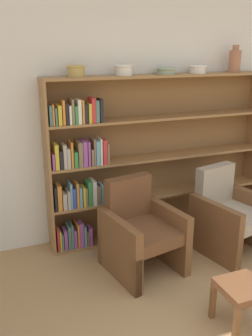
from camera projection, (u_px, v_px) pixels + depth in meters
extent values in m
cube|color=silver|center=(170.00, 112.00, 4.30)|extent=(12.00, 0.06, 2.75)
cube|color=olive|center=(48.00, 170.00, 3.77)|extent=(0.02, 0.30, 1.81)
cube|color=olive|center=(163.00, 76.00, 3.93)|extent=(2.52, 0.30, 0.02)
cube|color=olive|center=(159.00, 228.00, 4.49)|extent=(2.52, 0.30, 0.03)
cube|color=brown|center=(155.00, 154.00, 4.34)|extent=(2.52, 0.01, 1.81)
cube|color=red|center=(57.00, 239.00, 3.96)|extent=(0.02, 0.12, 0.26)
cube|color=gold|center=(60.00, 239.00, 3.99)|extent=(0.02, 0.15, 0.22)
cube|color=#4C756B|center=(62.00, 240.00, 4.01)|extent=(0.02, 0.18, 0.19)
cube|color=#994C99|center=(65.00, 239.00, 4.00)|extent=(0.03, 0.13, 0.22)
cube|color=#4C756B|center=(68.00, 236.00, 4.03)|extent=(0.03, 0.17, 0.26)
cube|color=#4C756B|center=(71.00, 235.00, 4.03)|extent=(0.02, 0.16, 0.27)
cube|color=#994C99|center=(74.00, 237.00, 4.05)|extent=(0.03, 0.16, 0.21)
cube|color=orange|center=(77.00, 233.00, 4.07)|extent=(0.02, 0.20, 0.26)
cube|color=#994C99|center=(81.00, 234.00, 4.05)|extent=(0.04, 0.12, 0.28)
cube|color=#669EB2|center=(84.00, 235.00, 4.07)|extent=(0.02, 0.13, 0.23)
cube|color=#7F6B4C|center=(87.00, 237.00, 4.09)|extent=(0.02, 0.12, 0.17)
cube|color=#994C99|center=(90.00, 235.00, 4.09)|extent=(0.04, 0.12, 0.21)
cube|color=olive|center=(160.00, 192.00, 4.34)|extent=(2.52, 0.30, 0.03)
cube|color=black|center=(55.00, 198.00, 3.82)|extent=(0.02, 0.13, 0.26)
cube|color=orange|center=(59.00, 197.00, 3.84)|extent=(0.04, 0.15, 0.26)
cube|color=#B2A899|center=(64.00, 200.00, 3.87)|extent=(0.04, 0.14, 0.17)
cube|color=#B2A899|center=(67.00, 198.00, 3.90)|extent=(0.03, 0.18, 0.19)
cube|color=#669EB2|center=(70.00, 194.00, 3.90)|extent=(0.02, 0.19, 0.27)
cube|color=#334CB2|center=(73.00, 197.00, 3.90)|extent=(0.03, 0.15, 0.22)
cube|color=orange|center=(76.00, 194.00, 3.90)|extent=(0.02, 0.15, 0.27)
cube|color=#669EB2|center=(80.00, 196.00, 3.92)|extent=(0.03, 0.14, 0.22)
cube|color=gold|center=(83.00, 196.00, 3.94)|extent=(0.03, 0.15, 0.21)
cube|color=#7F6B4C|center=(85.00, 195.00, 3.97)|extent=(0.02, 0.19, 0.20)
cube|color=#388C47|center=(89.00, 192.00, 3.95)|extent=(0.04, 0.15, 0.27)
cube|color=white|center=(93.00, 191.00, 3.98)|extent=(0.04, 0.18, 0.26)
cube|color=#7F6B4C|center=(97.00, 194.00, 3.99)|extent=(0.04, 0.14, 0.20)
cube|color=#669EB2|center=(101.00, 193.00, 4.00)|extent=(0.02, 0.14, 0.22)
cube|color=olive|center=(161.00, 156.00, 4.21)|extent=(2.52, 0.30, 0.02)
cube|color=#994C99|center=(52.00, 160.00, 3.73)|extent=(0.02, 0.19, 0.16)
cube|color=gold|center=(56.00, 156.00, 3.71)|extent=(0.04, 0.15, 0.25)
cube|color=black|center=(60.00, 159.00, 3.74)|extent=(0.03, 0.17, 0.19)
cube|color=#B2A899|center=(64.00, 156.00, 3.73)|extent=(0.03, 0.14, 0.25)
cube|color=#B2A899|center=(67.00, 157.00, 3.77)|extent=(0.03, 0.19, 0.20)
cube|color=orange|center=(71.00, 154.00, 3.76)|extent=(0.02, 0.16, 0.26)
cube|color=#388C47|center=(75.00, 159.00, 3.79)|extent=(0.04, 0.15, 0.16)
cube|color=#7F6B4C|center=(79.00, 153.00, 3.80)|extent=(0.04, 0.19, 0.25)
cube|color=#994C99|center=(84.00, 153.00, 3.81)|extent=(0.04, 0.17, 0.26)
cube|color=#994C99|center=(88.00, 153.00, 3.83)|extent=(0.02, 0.17, 0.25)
cube|color=#7F6B4C|center=(91.00, 157.00, 3.83)|extent=(0.02, 0.13, 0.17)
cube|color=#7F6B4C|center=(93.00, 151.00, 3.84)|extent=(0.02, 0.17, 0.28)
cube|color=#669EB2|center=(97.00, 152.00, 3.84)|extent=(0.04, 0.12, 0.25)
cube|color=white|center=(99.00, 151.00, 3.87)|extent=(0.02, 0.17, 0.27)
cube|color=red|center=(104.00, 151.00, 3.86)|extent=(0.04, 0.12, 0.26)
cube|color=#7F6B4C|center=(106.00, 152.00, 3.91)|extent=(0.02, 0.18, 0.21)
cube|color=olive|center=(162.00, 117.00, 4.07)|extent=(2.52, 0.30, 0.02)
cube|color=#4C756B|center=(50.00, 115.00, 3.56)|extent=(0.03, 0.14, 0.19)
cube|color=orange|center=(52.00, 115.00, 3.58)|extent=(0.02, 0.16, 0.20)
cube|color=#4C756B|center=(55.00, 116.00, 3.59)|extent=(0.02, 0.15, 0.17)
cube|color=gold|center=(58.00, 114.00, 3.61)|extent=(0.03, 0.18, 0.19)
cube|color=orange|center=(63.00, 112.00, 3.59)|extent=(0.02, 0.13, 0.23)
cube|color=black|center=(66.00, 114.00, 3.61)|extent=(0.02, 0.13, 0.20)
cube|color=white|center=(69.00, 114.00, 3.64)|extent=(0.02, 0.18, 0.18)
cube|color=#7F6B4C|center=(71.00, 111.00, 3.65)|extent=(0.02, 0.18, 0.24)
cube|color=#388C47|center=(75.00, 115.00, 3.64)|extent=(0.03, 0.13, 0.18)
cube|color=white|center=(78.00, 111.00, 3.65)|extent=(0.03, 0.14, 0.23)
cube|color=orange|center=(81.00, 111.00, 3.68)|extent=(0.02, 0.18, 0.23)
cube|color=black|center=(85.00, 113.00, 3.68)|extent=(0.03, 0.13, 0.19)
cube|color=gold|center=(89.00, 113.00, 3.70)|extent=(0.03, 0.15, 0.19)
cube|color=red|center=(92.00, 110.00, 3.71)|extent=(0.04, 0.16, 0.24)
cube|color=#4C756B|center=(95.00, 111.00, 3.74)|extent=(0.03, 0.19, 0.22)
cube|color=black|center=(100.00, 110.00, 3.73)|extent=(0.03, 0.14, 0.23)
cylinder|color=tan|center=(76.00, 71.00, 3.59)|extent=(0.16, 0.16, 0.10)
torus|color=tan|center=(76.00, 66.00, 3.58)|extent=(0.18, 0.18, 0.02)
cylinder|color=silver|center=(124.00, 70.00, 3.76)|extent=(0.16, 0.16, 0.10)
torus|color=silver|center=(124.00, 66.00, 3.75)|extent=(0.18, 0.18, 0.02)
cylinder|color=gray|center=(166.00, 71.00, 3.93)|extent=(0.19, 0.19, 0.06)
torus|color=gray|center=(166.00, 69.00, 3.92)|extent=(0.22, 0.22, 0.02)
cylinder|color=silver|center=(198.00, 70.00, 4.06)|extent=(0.18, 0.18, 0.08)
torus|color=silver|center=(198.00, 66.00, 4.05)|extent=(0.20, 0.20, 0.02)
cylinder|color=#A36647|center=(235.00, 61.00, 4.20)|extent=(0.13, 0.13, 0.24)
cylinder|color=#A36647|center=(236.00, 48.00, 4.15)|extent=(0.07, 0.07, 0.06)
cube|color=brown|center=(187.00, 258.00, 3.54)|extent=(0.08, 0.08, 0.37)
cube|color=brown|center=(137.00, 277.00, 3.25)|extent=(0.08, 0.08, 0.37)
cube|color=brown|center=(149.00, 232.00, 4.03)|extent=(0.08, 0.08, 0.37)
cube|color=brown|center=(103.00, 247.00, 3.74)|extent=(0.08, 0.08, 0.37)
cube|color=brown|center=(144.00, 233.00, 3.57)|extent=(0.59, 0.72, 0.12)
cube|color=brown|center=(128.00, 198.00, 3.72)|extent=(0.49, 0.21, 0.45)
cube|color=brown|center=(167.00, 234.00, 3.75)|extent=(0.21, 0.68, 0.61)
cube|color=brown|center=(119.00, 250.00, 3.46)|extent=(0.21, 0.68, 0.61)
cube|color=brown|center=(236.00, 255.00, 3.60)|extent=(0.08, 0.08, 0.37)
cube|color=brown|center=(227.00, 217.00, 4.39)|extent=(0.08, 0.08, 0.37)
cube|color=brown|center=(192.00, 230.00, 4.08)|extent=(0.08, 0.08, 0.37)
cube|color=tan|center=(233.00, 216.00, 3.93)|extent=(0.61, 0.73, 0.12)
cube|color=tan|center=(215.00, 185.00, 4.07)|extent=(0.49, 0.23, 0.45)
cube|color=brown|center=(249.00, 217.00, 4.11)|extent=(0.23, 0.68, 0.61)
cube|color=brown|center=(214.00, 231.00, 3.80)|extent=(0.23, 0.68, 0.61)
cube|color=brown|center=(213.00, 301.00, 2.99)|extent=(0.04, 0.04, 0.31)
cube|color=brown|center=(244.00, 293.00, 3.10)|extent=(0.04, 0.04, 0.31)
cube|color=brown|center=(236.00, 326.00, 2.72)|extent=(0.04, 0.04, 0.31)
cube|color=brown|center=(243.00, 288.00, 2.85)|extent=(0.34, 0.34, 0.06)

